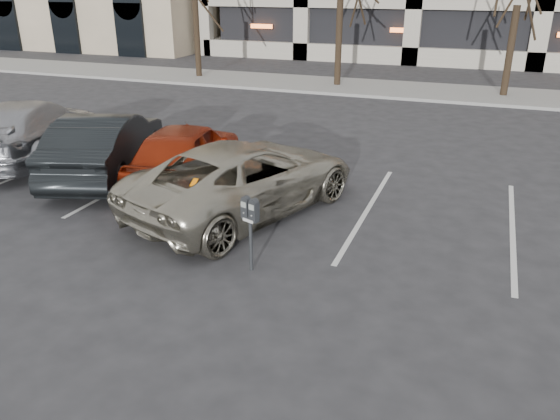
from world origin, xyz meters
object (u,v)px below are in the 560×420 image
Objects in this scene: parking_meter at (250,216)px; suv_silver at (245,177)px; car_dark at (106,145)px; car_silver at (30,129)px; car_red at (186,153)px.

suv_silver is at bearing 136.31° from parking_meter.
car_silver reaches higher than car_dark.
car_dark is at bearing 168.65° from parking_meter.
car_red is (-1.98, 1.09, 0.00)m from suv_silver.
suv_silver and car_red have the same top height.
car_dark reaches higher than car_red.
car_dark reaches higher than suv_silver.
suv_silver is 4.12m from car_dark.
suv_silver is 2.25m from car_red.
car_silver is (-7.95, 3.64, -0.19)m from parking_meter.
parking_meter is 4.58m from car_red.
car_dark is (-4.02, 0.86, 0.04)m from suv_silver.
suv_silver is 1.34× the size of car_red.
car_dark is at bearing 7.34° from suv_silver.
car_red is at bearing 167.83° from car_dark.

